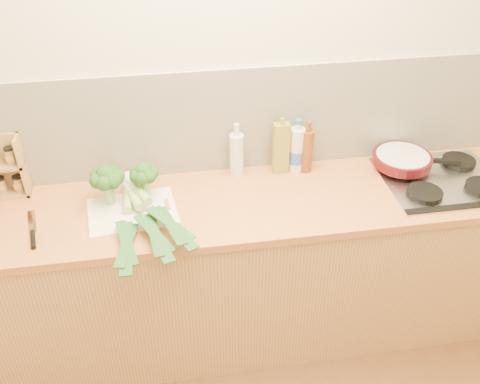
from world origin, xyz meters
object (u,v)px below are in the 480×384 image
object	(u,v)px
chopping_board	(132,211)
chefs_knife	(33,235)
gas_hob	(442,179)
skillet	(403,159)

from	to	relation	value
chopping_board	chefs_knife	distance (m)	0.44
chopping_board	chefs_knife	size ratio (longest dim) A/B	1.37
chopping_board	gas_hob	bearing A→B (deg)	-6.10
gas_hob	chefs_knife	xyz separation A→B (m)	(-1.95, -0.11, -0.01)
chopping_board	skillet	xyz separation A→B (m)	(1.36, 0.15, 0.06)
skillet	gas_hob	bearing A→B (deg)	-26.60
chefs_knife	gas_hob	bearing A→B (deg)	-7.31
gas_hob	chopping_board	world-z (taller)	gas_hob
chopping_board	chefs_knife	xyz separation A→B (m)	(-0.43, -0.10, 0.00)
chopping_board	skillet	world-z (taller)	skillet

